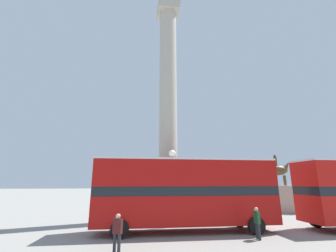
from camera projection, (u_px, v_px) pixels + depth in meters
name	position (u px, v px, depth m)	size (l,w,h in m)	color
ground_plane	(168.00, 219.00, 18.92)	(200.00, 200.00, 0.00)	gray
monument_column	(168.00, 143.00, 20.51)	(5.94, 5.94, 22.39)	#ADA593
bus_b	(186.00, 191.00, 14.39)	(11.31, 2.79, 4.47)	#A80F0C
equestrian_statue	(279.00, 195.00, 23.71)	(4.34, 3.87, 5.95)	#ADA593
street_lamp	(172.00, 176.00, 16.19)	(0.51, 0.51, 5.32)	black
pedestrian_near_lamp	(257.00, 221.00, 12.22)	(0.22, 0.44, 1.65)	#28282D
pedestrian_by_plinth	(117.00, 231.00, 9.86)	(0.46, 0.36, 1.63)	#28282D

